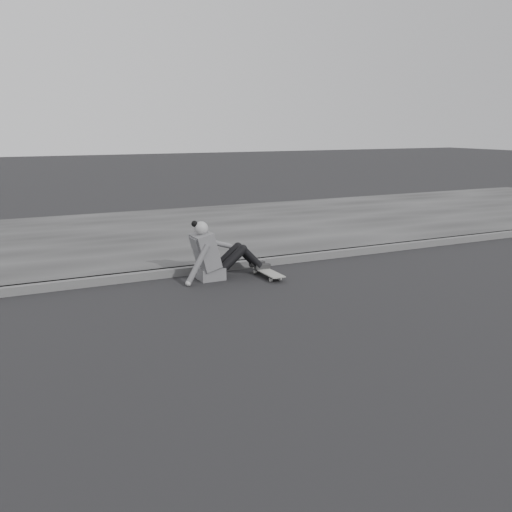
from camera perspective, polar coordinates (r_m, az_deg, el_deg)
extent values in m
plane|color=black|center=(7.25, 13.08, -4.97)|extent=(80.00, 80.00, 0.00)
cube|color=#4F4F4F|center=(9.30, 3.13, -0.32)|extent=(24.00, 0.16, 0.12)
cube|color=#333333|center=(11.97, -3.90, 2.65)|extent=(24.00, 6.00, 0.12)
cylinder|color=#969792|center=(8.17, 1.49, -2.39)|extent=(0.03, 0.05, 0.05)
cylinder|color=#969792|center=(8.24, 2.41, -2.27)|extent=(0.03, 0.05, 0.05)
cylinder|color=#969792|center=(8.62, -0.10, -1.58)|extent=(0.03, 0.05, 0.05)
cylinder|color=#969792|center=(8.69, 0.79, -1.47)|extent=(0.03, 0.05, 0.05)
cube|color=#2A2A2D|center=(8.20, 1.95, -2.14)|extent=(0.16, 0.04, 0.03)
cube|color=#2A2A2D|center=(8.65, 0.34, -1.34)|extent=(0.16, 0.04, 0.03)
cube|color=slate|center=(8.42, 1.13, -1.57)|extent=(0.20, 0.78, 0.02)
cube|color=#58575A|center=(8.32, -4.58, -1.71)|extent=(0.36, 0.34, 0.18)
cube|color=#58575A|center=(8.21, -5.07, 0.53)|extent=(0.37, 0.40, 0.57)
cube|color=#58575A|center=(8.15, -5.94, 1.27)|extent=(0.14, 0.30, 0.20)
cylinder|color=gray|center=(8.15, -5.43, 2.15)|extent=(0.09, 0.09, 0.08)
sphere|color=gray|center=(8.13, -5.51, 2.76)|extent=(0.20, 0.20, 0.20)
sphere|color=black|center=(8.11, -6.17, 3.22)|extent=(0.09, 0.09, 0.09)
cylinder|color=black|center=(8.31, -2.35, -0.31)|extent=(0.43, 0.13, 0.39)
cylinder|color=black|center=(8.47, -2.84, -0.06)|extent=(0.43, 0.13, 0.39)
cylinder|color=black|center=(8.43, -0.48, -0.14)|extent=(0.35, 0.11, 0.36)
cylinder|color=black|center=(8.59, -1.00, 0.10)|extent=(0.35, 0.11, 0.36)
sphere|color=black|center=(8.34, -1.32, 0.70)|extent=(0.13, 0.13, 0.13)
sphere|color=black|center=(8.50, -1.83, 0.93)|extent=(0.13, 0.13, 0.13)
cube|color=#262626|center=(8.54, 0.64, -1.05)|extent=(0.24, 0.08, 0.07)
cube|color=#262626|center=(8.70, 0.11, -0.79)|extent=(0.24, 0.08, 0.07)
cylinder|color=#58575A|center=(7.99, -5.85, -0.87)|extent=(0.38, 0.08, 0.58)
sphere|color=gray|center=(7.99, -6.80, -2.74)|extent=(0.08, 0.08, 0.08)
cylinder|color=#58575A|center=(8.43, -3.95, 1.29)|extent=(0.48, 0.08, 0.21)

